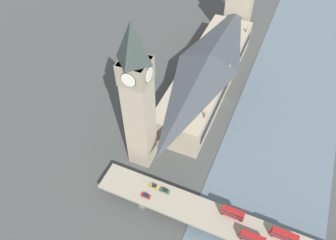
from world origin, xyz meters
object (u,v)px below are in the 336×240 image
victoria_tower (240,2)px  road_bridge (256,235)px  car_southbound_mid (165,190)px  double_decker_bus_mid (253,238)px  clock_tower (138,98)px  double_decker_bus_lead (233,213)px  car_northbound_mid (154,186)px  double_decker_bus_rear (285,235)px  car_southbound_lead (146,196)px  parliament_hall (208,71)px

victoria_tower → road_bridge: bearing=108.5°
car_southbound_mid → double_decker_bus_mid: bearing=170.9°
clock_tower → double_decker_bus_lead: 63.78m
double_decker_bus_lead → car_northbound_mid: bearing=0.8°
clock_tower → road_bridge: 76.48m
clock_tower → victoria_tower: bearing=-95.4°
clock_tower → double_decker_bus_rear: (-73.88, 17.96, -33.67)m
car_northbound_mid → car_southbound_mid: size_ratio=0.88×
double_decker_bus_lead → car_southbound_mid: size_ratio=2.23×
clock_tower → car_southbound_lead: clock_tower is taller
double_decker_bus_lead → car_northbound_mid: double_decker_bus_lead is taller
double_decker_bus_rear → road_bridge: bearing=14.0°
double_decker_bus_mid → clock_tower: bearing=-21.3°
parliament_hall → road_bridge: size_ratio=0.75×
double_decker_bus_mid → double_decker_bus_rear: bearing=-152.0°
double_decker_bus_rear → car_northbound_mid: (59.34, -0.56, -1.97)m
double_decker_bus_rear → car_southbound_mid: double_decker_bus_rear is taller
parliament_hall → double_decker_bus_mid: 101.64m
road_bridge → victoria_tower: bearing=-71.5°
parliament_hall → double_decker_bus_mid: size_ratio=10.49×
parliament_hall → car_southbound_lead: size_ratio=25.76×
victoria_tower → double_decker_bus_mid: (-49.71, 155.90, -15.46)m
double_decker_bus_lead → car_southbound_mid: double_decker_bus_lead is taller
double_decker_bus_rear → double_decker_bus_lead: bearing=-2.7°
clock_tower → double_decker_bus_rear: bearing=166.3°
victoria_tower → double_decker_bus_mid: bearing=107.7°
car_southbound_mid → double_decker_bus_lead: bearing=-179.0°
double_decker_bus_lead → double_decker_bus_mid: (-10.51, 7.32, -0.20)m
victoria_tower → double_decker_bus_rear: size_ratio=4.81×
road_bridge → car_southbound_mid: car_southbound_mid is taller
victoria_tower → double_decker_bus_mid: 164.37m
road_bridge → car_southbound_mid: size_ratio=32.03×
double_decker_bus_lead → double_decker_bus_rear: (-22.30, 1.05, -0.17)m
victoria_tower → car_southbound_lead: (-0.85, 155.01, -17.37)m
victoria_tower → road_bridge: victoria_tower is taller
double_decker_bus_lead → double_decker_bus_rear: size_ratio=0.93×
parliament_hall → victoria_tower: size_ratio=2.08×
double_decker_bus_mid → car_southbound_lead: 48.91m
road_bridge → clock_tower: bearing=-18.0°
double_decker_bus_mid → double_decker_bus_rear: size_ratio=0.95×
road_bridge → car_southbound_lead: car_southbound_lead is taller
victoria_tower → double_decker_bus_rear: bearing=112.3°
double_decker_bus_rear → car_southbound_lead: double_decker_bus_rear is taller
parliament_hall → victoria_tower: (0.05, -67.29, 11.83)m
victoria_tower → car_southbound_mid: bearing=92.9°
victoria_tower → car_northbound_mid: size_ratio=13.11×
parliament_hall → car_southbound_lead: bearing=90.5°
parliament_hall → car_southbound_mid: 82.39m
parliament_hall → road_bridge: parliament_hall is taller
victoria_tower → double_decker_bus_mid: victoria_tower is taller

